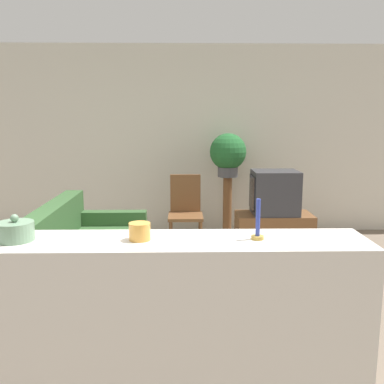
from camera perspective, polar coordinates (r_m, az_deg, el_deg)
ground_plane at (r=3.30m, az=-7.13°, el=-20.87°), size 14.00×14.00×0.00m
wall_back at (r=6.27m, az=-4.17°, el=6.88°), size 9.00×0.06×2.70m
couch at (r=4.40m, az=-13.97°, el=-8.94°), size 0.95×1.93×0.83m
tv_stand at (r=5.38m, az=10.82°, el=-5.57°), size 0.92×0.48×0.52m
television at (r=5.27m, az=10.94°, el=-0.05°), size 0.55×0.45×0.53m
wooden_chair at (r=5.53m, az=-0.87°, el=-2.25°), size 0.44×0.44×0.95m
plant_stand at (r=6.00m, az=4.72°, el=-2.08°), size 0.12×0.12×0.87m
potted_plant at (r=5.89m, az=4.83°, el=5.19°), size 0.50×0.50×0.60m
foreground_counter at (r=2.58m, az=-8.70°, el=-17.36°), size 2.70×0.44×1.03m
decorative_bowl at (r=2.52m, az=-22.49°, el=-4.84°), size 0.20×0.20×0.15m
candle_jar at (r=2.36m, az=-6.99°, el=-5.24°), size 0.12×0.12×0.10m
candlestick at (r=2.38m, az=8.76°, el=-4.57°), size 0.07×0.07×0.23m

